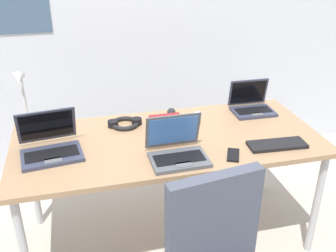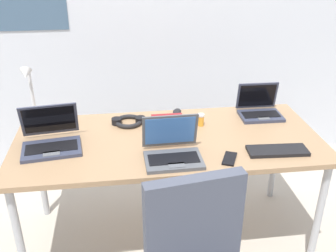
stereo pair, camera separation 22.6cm
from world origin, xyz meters
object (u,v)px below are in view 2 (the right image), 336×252
object	(u,v)px
laptop_back_right	(260,109)
external_keyboard	(277,151)
pill_bottle	(201,120)
cell_phone	(230,159)
computer_mouse	(177,112)
laptop_mid_desk	(172,151)
book_stack	(167,125)
laptop_center	(51,140)
headphones	(129,121)
desk_lamp	(31,96)

from	to	relation	value
laptop_back_right	external_keyboard	size ratio (longest dim) A/B	0.83
laptop_back_right	pill_bottle	size ratio (longest dim) A/B	3.48
cell_phone	pill_bottle	world-z (taller)	pill_bottle
computer_mouse	pill_bottle	distance (m)	0.22
computer_mouse	laptop_back_right	bearing A→B (deg)	5.92
laptop_mid_desk	pill_bottle	world-z (taller)	laptop_mid_desk
book_stack	computer_mouse	bearing A→B (deg)	68.96
book_stack	laptop_center	bearing A→B (deg)	-172.60
laptop_mid_desk	laptop_back_right	xyz separation A→B (m)	(0.65, 0.47, -0.00)
computer_mouse	cell_phone	xyz separation A→B (m)	(0.19, -0.61, -0.01)
laptop_mid_desk	laptop_back_right	distance (m)	0.80
laptop_center	book_stack	world-z (taller)	laptop_center
laptop_back_right	book_stack	world-z (taller)	laptop_back_right
laptop_center	computer_mouse	distance (m)	0.84
laptop_center	headphones	world-z (taller)	laptop_center
headphones	pill_bottle	size ratio (longest dim) A/B	2.71
laptop_mid_desk	headphones	size ratio (longest dim) A/B	1.44
computer_mouse	laptop_mid_desk	bearing A→B (deg)	-86.10
laptop_mid_desk	external_keyboard	distance (m)	0.58
laptop_center	laptop_mid_desk	world-z (taller)	laptop_center
laptop_center	cell_phone	world-z (taller)	laptop_center
pill_bottle	laptop_center	bearing A→B (deg)	-169.95
desk_lamp	external_keyboard	distance (m)	1.48
computer_mouse	headphones	bearing A→B (deg)	-148.23
external_keyboard	laptop_center	bearing A→B (deg)	173.08
laptop_back_right	pill_bottle	xyz separation A→B (m)	(-0.41, -0.10, -0.00)
external_keyboard	laptop_mid_desk	bearing A→B (deg)	-177.91
laptop_mid_desk	book_stack	xyz separation A→B (m)	(0.01, 0.30, 0.00)
laptop_back_right	headphones	bearing A→B (deg)	-179.22
laptop_center	external_keyboard	distance (m)	1.26
desk_lamp	laptop_mid_desk	distance (m)	0.95
laptop_back_right	book_stack	distance (m)	0.66
cell_phone	pill_bottle	size ratio (longest dim) A/B	1.72
computer_mouse	pill_bottle	world-z (taller)	pill_bottle
external_keyboard	pill_bottle	distance (m)	0.52
headphones	pill_bottle	bearing A→B (deg)	-11.23
laptop_mid_desk	pill_bottle	size ratio (longest dim) A/B	3.89
laptop_mid_desk	computer_mouse	distance (m)	0.57
pill_bottle	book_stack	size ratio (longest dim) A/B	0.35
cell_phone	desk_lamp	bearing A→B (deg)	177.29
computer_mouse	headphones	xyz separation A→B (m)	(-0.33, -0.10, -0.00)
desk_lamp	laptop_mid_desk	bearing A→B (deg)	-32.46
desk_lamp	cell_phone	bearing A→B (deg)	-27.00
headphones	book_stack	xyz separation A→B (m)	(0.23, -0.16, 0.03)
laptop_center	cell_phone	xyz separation A→B (m)	(0.96, -0.26, -0.04)
laptop_back_right	external_keyboard	xyz separation A→B (m)	(-0.06, -0.48, -0.03)
headphones	book_stack	bearing A→B (deg)	-35.21
desk_lamp	external_keyboard	size ratio (longest dim) A/B	1.21
laptop_back_right	desk_lamp	bearing A→B (deg)	178.61
headphones	laptop_back_right	bearing A→B (deg)	0.78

